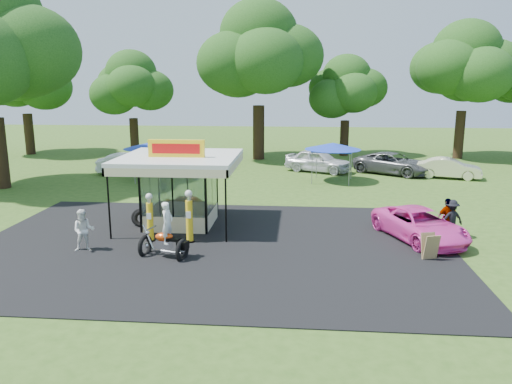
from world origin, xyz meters
TOP-DOWN VIEW (x-y plane):
  - ground at (0.00, 0.00)m, footprint 120.00×120.00m
  - asphalt_apron at (0.00, 2.00)m, footprint 20.00×14.00m
  - gas_station_kiosk at (-2.00, 4.99)m, footprint 5.40×5.40m
  - gas_pump_left at (-2.72, 2.34)m, footprint 0.40×0.40m
  - gas_pump_right at (-1.01, 2.34)m, footprint 0.43×0.43m
  - motorcycle at (-1.50, 0.38)m, footprint 2.07×1.36m
  - spare_tires at (-3.85, 4.53)m, footprint 1.01×0.61m
  - a_frame_sign at (8.70, 1.06)m, footprint 0.62×0.65m
  - kiosk_car at (-2.00, 7.20)m, footprint 2.82×1.13m
  - pink_sedan at (8.89, 3.58)m, footprint 3.95×5.45m
  - spectator_west at (-5.04, 0.88)m, footprint 1.01×0.88m
  - spectator_east_a at (10.33, 4.04)m, footprint 1.24×0.91m
  - spectator_east_b at (10.17, 4.06)m, footprint 1.12×0.74m
  - bg_car_a at (-9.19, 18.23)m, footprint 4.84×2.72m
  - bg_car_b at (-3.86, 21.12)m, footprint 4.78×2.59m
  - bg_car_c at (5.08, 20.20)m, footprint 5.44×3.94m
  - bg_car_d at (10.61, 19.84)m, footprint 6.23×5.28m
  - bg_car_e at (14.31, 18.42)m, footprint 4.65×2.58m
  - tent_west at (-6.67, 15.99)m, footprint 3.82×3.82m
  - tent_east at (5.90, 16.52)m, footprint 3.85×3.85m
  - oak_far_a at (-22.02, 27.64)m, footprint 9.05×9.05m
  - oak_far_b at (-11.98, 28.29)m, footprint 7.94×7.94m
  - oak_far_c at (-0.00, 26.42)m, footprint 11.38×11.38m
  - oak_far_d at (7.81, 29.35)m, footprint 7.60×7.60m
  - oak_far_e at (17.92, 28.37)m, footprint 9.91×9.91m

SIDE VIEW (x-z plane):
  - ground at x=0.00m, z-range 0.00..0.00m
  - asphalt_apron at x=0.00m, z-range 0.00..0.04m
  - spare_tires at x=-3.85m, z-range -0.01..0.86m
  - kiosk_car at x=-2.00m, z-range 0.00..0.96m
  - a_frame_sign at x=8.70m, z-range 0.01..1.04m
  - bg_car_b at x=-3.86m, z-range 0.00..1.31m
  - pink_sedan at x=8.89m, z-range 0.00..1.38m
  - bg_car_e at x=14.31m, z-range 0.00..1.45m
  - bg_car_a at x=-9.19m, z-range 0.00..1.51m
  - bg_car_d at x=10.61m, z-range 0.00..1.59m
  - bg_car_c at x=5.08m, z-range 0.00..1.72m
  - spectator_east_a at x=10.33m, z-range 0.00..1.72m
  - spectator_west at x=-5.04m, z-range 0.00..1.75m
  - spectator_east_b at x=10.17m, z-range 0.00..1.77m
  - motorcycle at x=-1.50m, z-range -0.26..2.09m
  - gas_pump_left at x=-2.72m, z-range -0.04..2.10m
  - gas_pump_right at x=-1.01m, z-range -0.05..2.26m
  - gas_station_kiosk at x=-2.00m, z-range -0.31..3.87m
  - tent_west at x=-6.67m, z-range 1.08..3.75m
  - tent_east at x=5.90m, z-range 1.09..3.78m
  - oak_far_d at x=7.81m, z-range 1.24..10.30m
  - oak_far_b at x=-11.98m, z-range 1.31..10.78m
  - oak_far_a at x=-22.02m, z-range 1.46..12.18m
  - oak_far_e at x=17.92m, z-range 1.63..13.44m
  - oak_far_c at x=0.00m, z-range 1.81..15.22m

